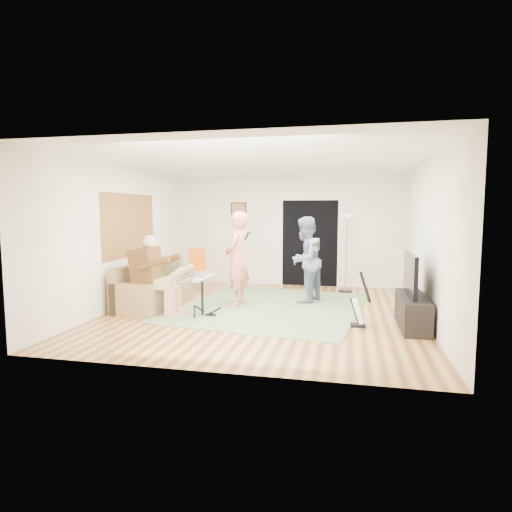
{
  "coord_description": "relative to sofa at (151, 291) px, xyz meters",
  "views": [
    {
      "loc": [
        1.49,
        -7.51,
        1.83
      ],
      "look_at": [
        -0.21,
        0.3,
        0.99
      ],
      "focal_mm": 30.0,
      "sensor_mm": 36.0,
      "label": 1
    }
  ],
  "objects": [
    {
      "name": "picture_frame",
      "position": [
        1.04,
        2.85,
        1.63
      ],
      "size": [
        0.42,
        0.03,
        0.32
      ],
      "primitive_type": "cube",
      "color": "#3F2314",
      "rests_on": "walls"
    },
    {
      "name": "doorway",
      "position": [
        2.84,
        2.85,
        0.78
      ],
      "size": [
        2.1,
        0.0,
        2.1
      ],
      "primitive_type": "plane",
      "rotation": [
        1.57,
        0.0,
        0.0
      ],
      "color": "black",
      "rests_on": "walls"
    },
    {
      "name": "drummer",
      "position": [
        0.43,
        -0.65,
        0.28
      ],
      "size": [
        0.92,
        0.51,
        1.41
      ],
      "color": "#563818",
      "rests_on": "sofa"
    },
    {
      "name": "microphone",
      "position": [
        1.86,
        0.32,
        1.09
      ],
      "size": [
        0.06,
        0.06,
        0.24
      ],
      "primitive_type": null,
      "color": "black",
      "rests_on": "singer"
    },
    {
      "name": "floor",
      "position": [
        2.29,
        -0.14,
        -0.27
      ],
      "size": [
        6.0,
        6.0,
        0.0
      ],
      "primitive_type": "plane",
      "color": "brown",
      "rests_on": "ground"
    },
    {
      "name": "drum_kit",
      "position": [
        1.29,
        -0.65,
        0.05
      ],
      "size": [
        0.4,
        0.72,
        0.74
      ],
      "color": "black",
      "rests_on": "floor"
    },
    {
      "name": "sofa",
      "position": [
        0.0,
        0.0,
        0.0
      ],
      "size": [
        0.83,
        2.02,
        0.82
      ],
      "color": "olive",
      "rests_on": "floor"
    },
    {
      "name": "torchiere_lamp",
      "position": [
        3.72,
        2.21,
        0.94
      ],
      "size": [
        0.32,
        0.32,
        1.77
      ],
      "color": "black",
      "rests_on": "floor"
    },
    {
      "name": "window_blinds",
      "position": [
        -0.45,
        0.06,
        1.28
      ],
      "size": [
        0.0,
        2.05,
        2.05
      ],
      "primitive_type": "plane",
      "rotation": [
        1.57,
        0.0,
        1.57
      ],
      "color": "olive",
      "rests_on": "walls"
    },
    {
      "name": "tv_cabinet",
      "position": [
        4.79,
        -0.61,
        -0.02
      ],
      "size": [
        0.4,
        1.4,
        0.5
      ],
      "primitive_type": "cube",
      "color": "black",
      "rests_on": "floor"
    },
    {
      "name": "television",
      "position": [
        4.74,
        -0.61,
        0.58
      ],
      "size": [
        0.06,
        1.19,
        0.65
      ],
      "primitive_type": "cube",
      "color": "black",
      "rests_on": "tv_cabinet"
    },
    {
      "name": "ceiling",
      "position": [
        2.29,
        -0.14,
        2.43
      ],
      "size": [
        6.0,
        6.0,
        0.0
      ],
      "primitive_type": "plane",
      "rotation": [
        3.14,
        0.0,
        0.0
      ],
      "color": "white",
      "rests_on": "walls"
    },
    {
      "name": "area_rug",
      "position": [
        2.35,
        0.28,
        -0.26
      ],
      "size": [
        3.76,
        4.16,
        0.02
      ],
      "primitive_type": "cube",
      "rotation": [
        0.0,
        0.0,
        -0.14
      ],
      "color": "#5D7748",
      "rests_on": "floor"
    },
    {
      "name": "guitar_held",
      "position": [
        3.13,
        0.86,
        0.9
      ],
      "size": [
        0.18,
        0.61,
        0.26
      ],
      "primitive_type": null,
      "rotation": [
        0.0,
        0.0,
        -0.11
      ],
      "color": "white",
      "rests_on": "guitarist"
    },
    {
      "name": "guitarist",
      "position": [
        2.93,
        0.86,
        0.59
      ],
      "size": [
        0.92,
        1.02,
        1.73
      ],
      "primitive_type": "imported",
      "rotation": [
        0.0,
        0.0,
        -1.95
      ],
      "color": "slate",
      "rests_on": "floor"
    },
    {
      "name": "guitar_spare",
      "position": [
        3.96,
        -0.77,
        -0.02
      ],
      "size": [
        0.32,
        0.29,
        0.89
      ],
      "color": "black",
      "rests_on": "floor"
    },
    {
      "name": "walls",
      "position": [
        2.29,
        -0.14,
        1.08
      ],
      "size": [
        5.5,
        6.0,
        2.7
      ],
      "primitive_type": null,
      "color": "#EFE6CF",
      "rests_on": "floor"
    },
    {
      "name": "singer",
      "position": [
        1.66,
        0.32,
        0.64
      ],
      "size": [
        0.45,
        0.67,
        1.83
      ],
      "primitive_type": "imported",
      "rotation": [
        0.0,
        0.0,
        -1.58
      ],
      "color": "#E27362",
      "rests_on": "floor"
    },
    {
      "name": "dining_chair",
      "position": [
        0.39,
        1.61,
        0.07
      ],
      "size": [
        0.53,
        0.55,
        0.97
      ],
      "rotation": [
        0.0,
        0.0,
        0.34
      ],
      "color": "tan",
      "rests_on": "floor"
    }
  ]
}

